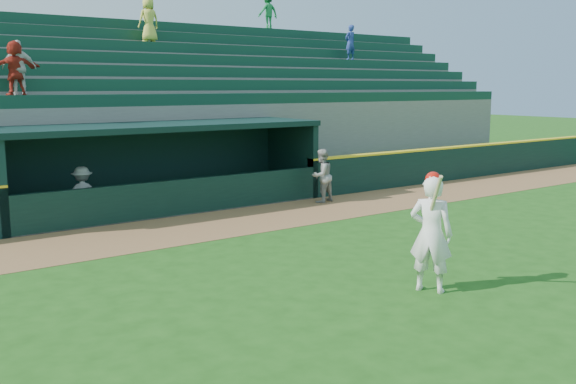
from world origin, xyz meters
TOP-DOWN VIEW (x-y plane):
  - ground at (0.00, 0.00)m, footprint 120.00×120.00m
  - warning_track at (0.00, 4.90)m, footprint 40.00×3.00m
  - field_wall_right at (12.25, 6.55)m, footprint 15.50×0.30m
  - wall_stripe_right at (12.25, 6.55)m, footprint 15.50×0.32m
  - dugout_player_front at (4.33, 5.77)m, footprint 0.89×0.75m
  - dugout_player_inside at (-2.46, 7.36)m, footprint 1.04×0.77m
  - dugout at (0.00, 8.00)m, footprint 9.40×2.80m
  - stands at (-0.01, 12.57)m, footprint 34.50×6.25m
  - batter_at_plate at (0.41, -2.00)m, footprint 0.78×0.89m

SIDE VIEW (x-z plane):
  - ground at x=0.00m, z-range 0.00..0.00m
  - warning_track at x=0.00m, z-range 0.00..0.01m
  - field_wall_right at x=12.25m, z-range 0.00..1.20m
  - dugout_player_inside at x=-2.46m, z-range 0.00..1.44m
  - dugout_player_front at x=4.33m, z-range 0.00..1.64m
  - batter_at_plate at x=0.41m, z-range -0.01..2.09m
  - wall_stripe_right at x=12.25m, z-range 1.20..1.26m
  - dugout at x=0.00m, z-range 0.13..2.59m
  - stands at x=-0.01m, z-range -1.39..6.17m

